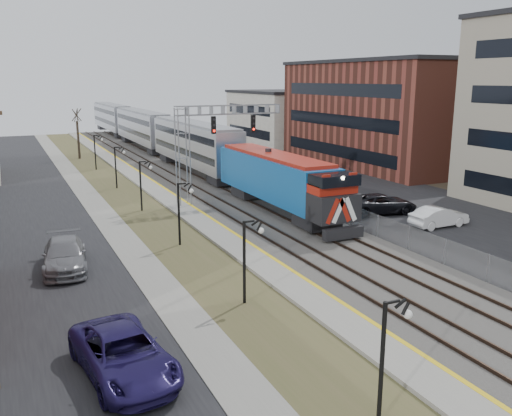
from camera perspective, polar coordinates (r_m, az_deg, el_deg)
ground at (r=21.64m, az=18.10°, el=-15.44°), size 160.00×160.00×0.00m
street_west at (r=49.59m, az=-22.28°, el=0.57°), size 7.00×120.00×0.04m
sidewalk at (r=49.97m, az=-17.14°, el=1.10°), size 2.00×120.00×0.08m
grass_median at (r=50.45m, az=-13.77°, el=1.41°), size 4.00×120.00×0.06m
platform at (r=51.08m, az=-10.49°, el=1.82°), size 2.00×120.00×0.24m
ballast_bed at (r=52.53m, az=-5.21°, el=2.29°), size 8.00×120.00×0.20m
parking_lot at (r=57.66m, az=6.08°, el=3.19°), size 16.00×120.00×0.04m
platform_edge at (r=51.28m, az=-9.54°, el=2.05°), size 0.24×120.00×0.01m
track_near at (r=51.87m, az=-7.29°, el=2.29°), size 1.58×120.00×0.15m
track_far at (r=53.02m, az=-3.69°, el=2.62°), size 1.58×120.00×0.15m
train at (r=74.72m, az=-10.39°, el=7.63°), size 3.00×85.85×5.33m
signal_gantry at (r=44.26m, az=-5.63°, el=7.38°), size 9.00×1.07×8.15m
lampposts at (r=34.17m, az=-8.26°, el=-0.61°), size 0.14×62.14×4.00m
fence at (r=53.95m, az=-1.03°, el=3.40°), size 0.04×120.00×1.60m
buildings_east at (r=62.47m, az=19.31°, el=9.12°), size 16.00×76.00×15.00m
bare_trees at (r=52.95m, az=-24.04°, el=4.12°), size 12.30×42.30×5.95m
car_lot_b at (r=40.23m, az=18.70°, el=-0.92°), size 4.41×1.60×1.44m
car_lot_c at (r=43.03m, az=13.04°, el=0.40°), size 5.90×3.68×1.52m
car_lot_d at (r=49.08m, az=5.53°, el=2.29°), size 5.67×3.59×1.53m
car_lot_e at (r=45.30m, az=8.82°, el=1.23°), size 4.77×3.17×1.51m
car_street_a at (r=20.15m, az=-13.76°, el=-14.83°), size 3.35×6.05×1.60m
car_street_b at (r=31.49m, az=-19.50°, el=-4.75°), size 2.81×5.72×1.60m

